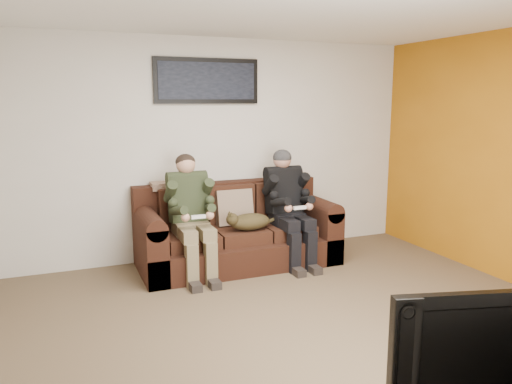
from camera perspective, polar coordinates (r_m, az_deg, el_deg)
name	(u,v)px	position (r m, az deg, el deg)	size (l,w,h in m)	color
floor	(303,328)	(4.36, 5.41, -15.17)	(5.00, 5.00, 0.00)	brown
ceiling	(309,2)	(4.00, 6.09, 20.76)	(5.00, 5.00, 0.00)	silver
wall_back	(219,149)	(6.04, -4.29, 4.91)	(5.00, 5.00, 0.00)	beige
sofa	(236,234)	(5.84, -2.34, -4.78)	(2.25, 0.97, 0.92)	black
throw_pillow	(234,207)	(5.81, -2.50, -1.76)	(0.43, 0.12, 0.41)	#826955
throw_blanket	(171,185)	(5.80, -9.68, 0.76)	(0.46, 0.22, 0.08)	tan
person_left	(191,208)	(5.41, -7.48, -1.86)	(0.51, 0.87, 1.31)	#796A4B
person_right	(288,200)	(5.80, 3.66, -0.91)	(0.51, 0.86, 1.31)	black
cat	(248,221)	(5.56, -0.86, -3.39)	(0.66, 0.26, 0.24)	#493C1C
framed_poster	(207,81)	(5.94, -5.61, 12.52)	(1.25, 0.05, 0.52)	black
television	(495,347)	(2.59, 25.68, -15.72)	(1.09, 0.14, 0.63)	black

